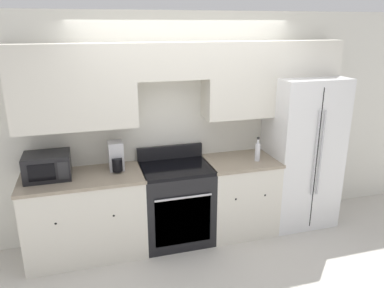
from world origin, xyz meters
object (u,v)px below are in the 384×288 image
refrigerator (299,151)px  bottle (258,152)px  microwave (47,166)px  oven_range (176,203)px

refrigerator → bottle: 0.68m
microwave → bottle: bottle is taller
microwave → bottle: 2.32m
bottle → refrigerator: bearing=12.8°
refrigerator → bottle: bearing=-167.2°
oven_range → refrigerator: (1.62, 0.06, 0.47)m
oven_range → refrigerator: bearing=2.3°
oven_range → microwave: bearing=177.5°
microwave → bottle: (2.32, -0.14, -0.02)m
microwave → bottle: bearing=-3.5°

